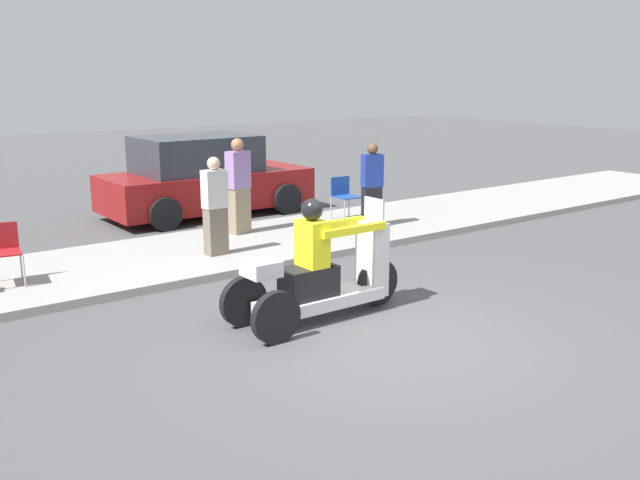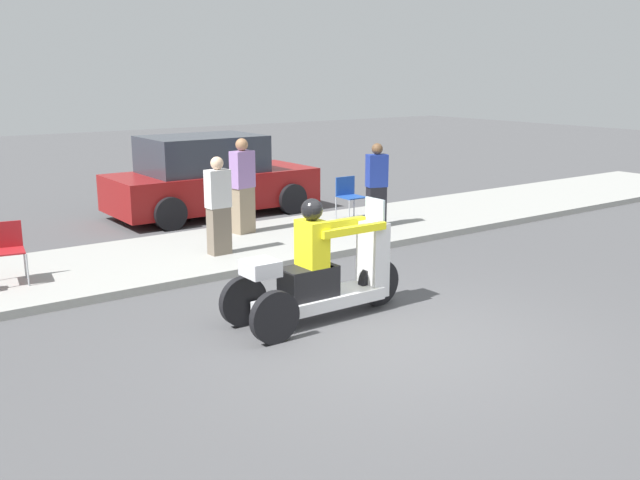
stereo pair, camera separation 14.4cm
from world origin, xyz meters
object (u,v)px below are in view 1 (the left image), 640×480
object	(u,v)px
spectator_with_child	(215,208)
parked_car_lot_left	(203,178)
folding_chair_set_back	(344,193)
spectator_mid_group	(372,187)
motorcycle_trike	(321,277)
spectator_far_back	(238,188)
folding_chair_curbside	(2,247)

from	to	relation	value
spectator_with_child	parked_car_lot_left	world-z (taller)	spectator_with_child
spectator_with_child	folding_chair_set_back	world-z (taller)	spectator_with_child
spectator_mid_group	folding_chair_set_back	size ratio (longest dim) A/B	1.89
motorcycle_trike	spectator_far_back	bearing A→B (deg)	72.24
spectator_mid_group	spectator_far_back	distance (m)	2.46
folding_chair_set_back	spectator_with_child	bearing A→B (deg)	-163.81
motorcycle_trike	folding_chair_set_back	world-z (taller)	motorcycle_trike
folding_chair_curbside	motorcycle_trike	bearing A→B (deg)	-51.08
spectator_mid_group	spectator_with_child	distance (m)	3.32
spectator_mid_group	spectator_far_back	size ratio (longest dim) A/B	0.92
folding_chair_curbside	folding_chair_set_back	bearing A→B (deg)	5.84
folding_chair_curbside	folding_chair_set_back	xyz separation A→B (m)	(6.41, 0.66, 0.00)
folding_chair_set_back	parked_car_lot_left	world-z (taller)	parked_car_lot_left
spectator_far_back	folding_chair_curbside	size ratio (longest dim) A/B	2.05
spectator_mid_group	spectator_with_child	bearing A→B (deg)	-178.04
folding_chair_set_back	folding_chair_curbside	bearing A→B (deg)	-174.16
spectator_far_back	folding_chair_set_back	xyz separation A→B (m)	(2.27, -0.13, -0.31)
spectator_with_child	parked_car_lot_left	size ratio (longest dim) A/B	0.36
spectator_mid_group	parked_car_lot_left	world-z (taller)	spectator_mid_group
motorcycle_trike	folding_chair_curbside	bearing A→B (deg)	128.92
spectator_far_back	folding_chair_curbside	xyz separation A→B (m)	(-4.14, -0.79, -0.31)
parked_car_lot_left	motorcycle_trike	bearing A→B (deg)	-106.12
spectator_mid_group	parked_car_lot_left	bearing A→B (deg)	116.52
motorcycle_trike	folding_chair_curbside	size ratio (longest dim) A/B	2.91
spectator_far_back	parked_car_lot_left	xyz separation A→B (m)	(0.56, 2.40, -0.16)
motorcycle_trike	spectator_with_child	distance (m)	3.16
parked_car_lot_left	spectator_mid_group	bearing A→B (deg)	-63.48
folding_chair_curbside	parked_car_lot_left	distance (m)	5.67
spectator_mid_group	spectator_far_back	xyz separation A→B (m)	(-2.25, 0.99, 0.07)
spectator_with_child	folding_chair_set_back	size ratio (longest dim) A/B	1.88
motorcycle_trike	spectator_far_back	size ratio (longest dim) A/B	1.42
folding_chair_curbside	folding_chair_set_back	size ratio (longest dim) A/B	1.00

